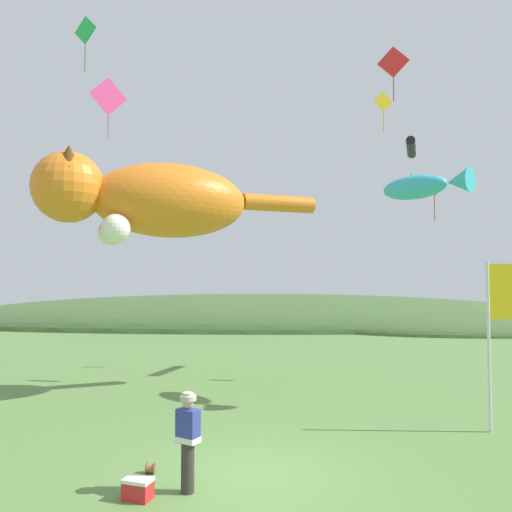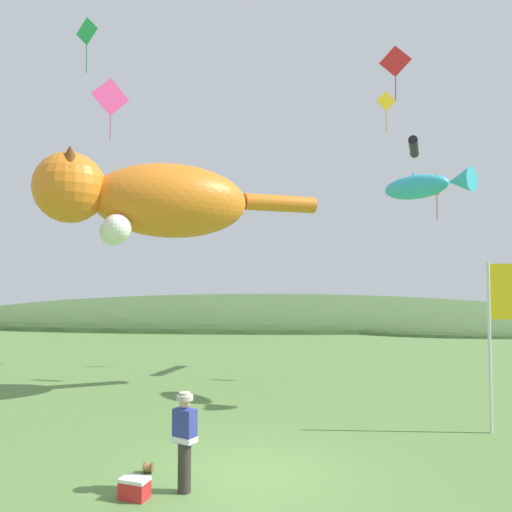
# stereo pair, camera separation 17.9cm
# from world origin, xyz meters

# --- Properties ---
(ground_plane) EXTENTS (120.00, 120.00, 0.00)m
(ground_plane) POSITION_xyz_m (0.00, 0.00, 0.00)
(ground_plane) COLOR #5B8442
(distant_hill_ridge) EXTENTS (55.79, 17.24, 5.05)m
(distant_hill_ridge) POSITION_xyz_m (1.79, 31.06, 0.00)
(distant_hill_ridge) COLOR #426033
(distant_hill_ridge) RESTS_ON ground
(festival_attendant) EXTENTS (0.49, 0.44, 1.77)m
(festival_attendant) POSITION_xyz_m (-1.18, -0.75, 0.95)
(festival_attendant) COLOR #332D28
(festival_attendant) RESTS_ON ground
(kite_spool) EXTENTS (0.17, 0.21, 0.21)m
(kite_spool) POSITION_xyz_m (-2.04, 0.11, 0.11)
(kite_spool) COLOR olive
(kite_spool) RESTS_ON ground
(picnic_cooler) EXTENTS (0.56, 0.46, 0.36)m
(picnic_cooler) POSITION_xyz_m (-2.00, -1.04, 0.18)
(picnic_cooler) COLOR red
(picnic_cooler) RESTS_ON ground
(festival_banner_pole) EXTENTS (0.66, 0.08, 4.26)m
(festival_banner_pole) POSITION_xyz_m (6.03, 2.84, 2.79)
(festival_banner_pole) COLOR silver
(festival_banner_pole) RESTS_ON ground
(kite_giant_cat) EXTENTS (8.98, 4.48, 2.87)m
(kite_giant_cat) POSITION_xyz_m (-3.47, 6.14, 6.37)
(kite_giant_cat) COLOR orange
(kite_fish_windsock) EXTENTS (2.60, 2.61, 0.89)m
(kite_fish_windsock) POSITION_xyz_m (5.29, 5.86, 6.76)
(kite_fish_windsock) COLOR #33B2CC
(kite_tube_streamer) EXTENTS (1.10, 2.34, 0.44)m
(kite_tube_streamer) POSITION_xyz_m (6.37, 10.65, 9.25)
(kite_tube_streamer) COLOR black
(kite_diamond_pink) EXTENTS (1.20, 0.81, 2.33)m
(kite_diamond_pink) POSITION_xyz_m (-5.54, 8.34, 10.59)
(kite_diamond_pink) COLOR #E53F8C
(kite_diamond_green) EXTENTS (0.86, 0.41, 1.84)m
(kite_diamond_green) POSITION_xyz_m (-5.53, 5.82, 11.82)
(kite_diamond_green) COLOR green
(kite_diamond_red) EXTENTS (1.13, 0.39, 2.09)m
(kite_diamond_red) POSITION_xyz_m (5.08, 8.45, 11.88)
(kite_diamond_red) COLOR red
(kite_diamond_teal) EXTENTS (1.16, 0.28, 2.09)m
(kite_diamond_teal) POSITION_xyz_m (-3.79, 12.12, 7.51)
(kite_diamond_teal) COLOR #19BFBF
(kite_diamond_orange) EXTENTS (0.82, 0.30, 1.76)m
(kite_diamond_orange) POSITION_xyz_m (6.66, 8.82, 7.31)
(kite_diamond_orange) COLOR orange
(kite_diamond_gold) EXTENTS (0.87, 0.19, 1.79)m
(kite_diamond_gold) POSITION_xyz_m (5.42, 11.38, 11.43)
(kite_diamond_gold) COLOR yellow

